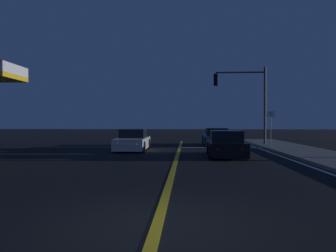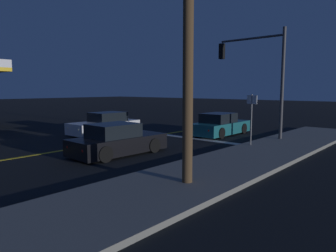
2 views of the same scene
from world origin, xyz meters
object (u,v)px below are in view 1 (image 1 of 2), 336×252
(car_side_waiting_teal, at_px, (216,138))
(car_far_approaching_black, at_px, (226,145))
(car_following_oncoming_white, at_px, (133,141))
(traffic_signal_near_right, at_px, (247,93))
(street_sign_corner, at_px, (271,123))

(car_side_waiting_teal, xyz_separation_m, car_far_approaching_black, (-0.19, -7.86, -0.00))
(car_side_waiting_teal, distance_m, car_following_oncoming_white, 7.13)
(car_following_oncoming_white, distance_m, car_far_approaching_black, 6.46)
(car_side_waiting_teal, height_order, car_following_oncoming_white, same)
(car_far_approaching_black, relative_size, traffic_signal_near_right, 0.71)
(traffic_signal_near_right, bearing_deg, car_side_waiting_teal, 1.60)
(car_following_oncoming_white, xyz_separation_m, car_far_approaching_black, (5.44, -3.48, -0.00))
(car_following_oncoming_white, relative_size, street_sign_corner, 1.78)
(street_sign_corner, bearing_deg, car_following_oncoming_white, -169.70)
(car_side_waiting_teal, xyz_separation_m, street_sign_corner, (3.41, -2.73, 1.13))
(car_side_waiting_teal, distance_m, traffic_signal_near_right, 4.12)
(car_side_waiting_teal, relative_size, traffic_signal_near_right, 0.74)
(car_side_waiting_teal, height_order, traffic_signal_near_right, traffic_signal_near_right)
(car_following_oncoming_white, bearing_deg, street_sign_corner, -170.63)
(car_side_waiting_teal, bearing_deg, car_following_oncoming_white, -143.21)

